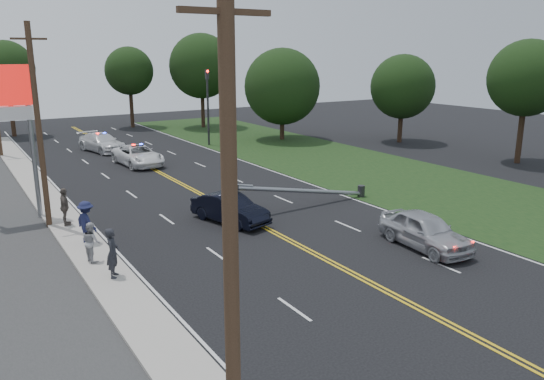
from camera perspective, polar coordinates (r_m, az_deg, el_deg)
ground at (r=22.22m, az=7.42°, el=-8.27°), size 120.00×120.00×0.00m
sidewalk at (r=27.50m, az=-20.46°, el=-4.43°), size 1.80×70.00×0.12m
grass_verge at (r=38.02m, az=13.67°, el=1.13°), size 12.00×80.00×0.01m
centerline_yellow at (r=30.13m, az=-4.69°, el=-2.00°), size 0.36×80.00×0.00m
pylon_sign at (r=29.93m, az=-27.06°, el=8.06°), size 3.20×0.35×8.00m
traffic_signal at (r=50.68m, az=-6.92°, el=9.53°), size 0.28×0.41×7.05m
fallen_streetlight at (r=30.36m, az=4.06°, el=-0.07°), size 9.36×0.44×1.91m
utility_pole_near at (r=9.35m, az=-4.45°, el=-7.46°), size 1.60×0.28×10.00m
utility_pole_mid at (r=28.20m, az=-23.82°, el=6.23°), size 1.60×0.28×10.00m
tree_6 at (r=61.81m, az=-26.69°, el=11.63°), size 5.59×5.59×9.83m
tree_7 at (r=64.68m, az=-15.11°, el=12.25°), size 5.50×5.50×9.26m
tree_8 at (r=63.16m, az=-7.60°, el=13.07°), size 7.40×7.40×10.76m
tree_9 at (r=53.58m, az=1.11°, el=11.06°), size 7.53×7.53×9.06m
tree_12 at (r=46.10m, az=25.73°, el=10.78°), size 5.90×5.90×9.62m
tree_13 at (r=53.36m, az=13.87°, el=10.74°), size 6.13×6.13×8.46m
crashed_sedan at (r=27.53m, az=-4.55°, el=-2.00°), size 2.78×4.79×1.49m
waiting_sedan at (r=24.88m, az=16.14°, el=-4.21°), size 2.33×4.93×1.63m
emergency_a at (r=42.81m, az=-14.21°, el=3.63°), size 2.99×5.76×1.55m
emergency_b at (r=49.72m, az=-17.84°, el=4.89°), size 3.53×5.94×1.61m
bystander_a at (r=21.44m, az=-16.77°, el=-6.47°), size 0.73×0.85×1.98m
bystander_b at (r=23.35m, az=-18.86°, el=-5.29°), size 0.78×0.92×1.68m
bystander_c at (r=25.56m, az=-19.33°, el=-3.28°), size 1.13×1.45×1.97m
bystander_d at (r=28.52m, az=-21.40°, el=-1.70°), size 0.71×1.20×1.92m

